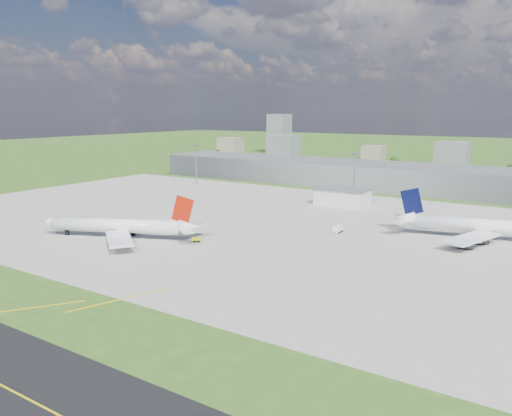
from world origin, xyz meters
The scene contains 20 objects.
ground centered at (0.00, 150.00, 0.00)m, with size 1400.00×1400.00×0.00m, color #2F541A.
apron centered at (10.00, 40.00, 0.04)m, with size 360.00×190.00×0.08m, color gray.
terminal centered at (0.00, 165.00, 7.50)m, with size 300.00×42.00×15.00m, color slate.
ops_building centered at (10.00, 100.00, 4.00)m, with size 26.00×16.00×8.00m, color silver.
mast_west centered at (-100.00, 115.00, 17.71)m, with size 3.50×2.00×25.90m.
mast_center centered at (10.00, 115.00, 17.71)m, with size 3.50×2.00×25.90m.
airliner_red_twin centered at (-33.27, -10.67, 4.64)m, with size 60.60×45.81×17.43m.
airliner_blue_quad centered at (87.14, 63.44, 5.11)m, with size 70.03×54.21×18.40m.
tug_yellow centered at (-5.53, 0.42, 0.88)m, with size 3.78×3.61×1.68m.
van_white_near centered at (32.78, 42.54, 1.42)m, with size 2.69×5.68×2.83m.
van_white_far centered at (83.67, 53.69, 1.17)m, with size 4.84×3.68×2.30m.
bldg_far_w centered at (-220.00, 320.00, 9.00)m, with size 24.00×20.00×18.00m, color gray.
bldg_w centered at (-140.00, 300.00, 12.00)m, with size 28.00×22.00×24.00m, color slate.
bldg_cw centered at (-60.00, 340.00, 7.00)m, with size 20.00×18.00×14.00m, color gray.
bldg_c centered at (20.00, 310.00, 11.00)m, with size 26.00×20.00×22.00m, color slate.
bldg_tall_w centered at (-180.00, 360.00, 22.00)m, with size 22.00×20.00×44.00m, color slate.
tree_far_w centered at (-200.00, 270.00, 5.18)m, with size 7.20×7.20×8.80m.
tree_w centered at (-110.00, 265.00, 4.86)m, with size 6.75×6.75×8.25m.
tree_c centered at (-20.00, 280.00, 5.84)m, with size 8.10×8.10×9.90m.
tree_e centered at (70.00, 275.00, 5.51)m, with size 7.65×7.65×9.35m.
Camera 1 is at (110.64, -138.32, 48.09)m, focal length 35.00 mm.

